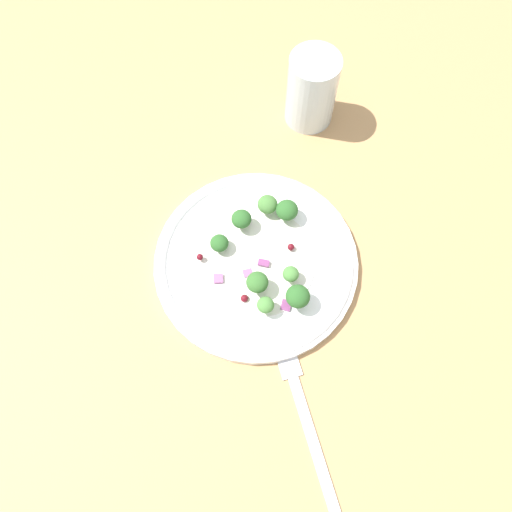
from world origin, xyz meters
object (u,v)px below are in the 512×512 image
at_px(broccoli_floret_1, 298,297).
at_px(broccoli_floret_2, 241,219).
at_px(water_glass, 312,90).
at_px(fork, 305,417).
at_px(broccoli_floret_0, 265,305).
at_px(plate, 256,262).

height_order(broccoli_floret_1, broccoli_floret_2, broccoli_floret_1).
xyz_separation_m(broccoli_floret_2, water_glass, (-0.11, 0.17, 0.02)).
xyz_separation_m(fork, water_glass, (-0.34, 0.23, 0.05)).
bearing_deg(broccoli_floret_0, fork, -11.41).
distance_m(plate, broccoli_floret_1, 0.08).
height_order(broccoli_floret_2, water_glass, water_glass).
bearing_deg(plate, broccoli_floret_1, 10.35).
xyz_separation_m(plate, broccoli_floret_1, (0.07, 0.01, 0.03)).
distance_m(broccoli_floret_1, broccoli_floret_2, 0.12).
relative_size(broccoli_floret_2, fork, 0.14).
bearing_deg(broccoli_floret_1, plate, -169.65).
height_order(plate, fork, plate).
distance_m(plate, broccoli_floret_2, 0.06).
relative_size(broccoli_floret_0, fork, 0.11).
relative_size(plate, broccoli_floret_2, 9.98).
xyz_separation_m(plate, broccoli_floret_2, (-0.05, 0.01, 0.02)).
xyz_separation_m(plate, fork, (0.19, -0.05, -0.01)).
height_order(broccoli_floret_2, fork, broccoli_floret_2).
bearing_deg(water_glass, broccoli_floret_0, -43.62).
bearing_deg(broccoli_floret_2, broccoli_floret_1, 1.74).
bearing_deg(fork, broccoli_floret_1, 151.63).
height_order(plate, broccoli_floret_1, broccoli_floret_1).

